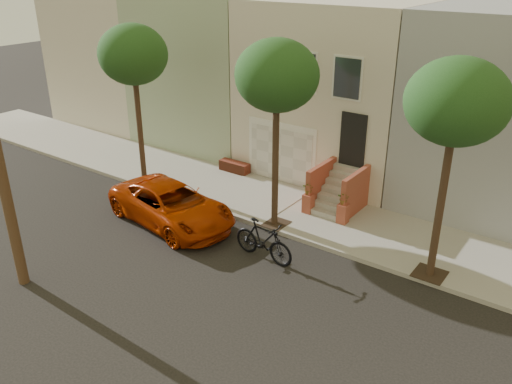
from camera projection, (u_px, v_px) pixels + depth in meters
The scene contains 9 objects.
ground at pixel (176, 266), 16.12m from camera, with size 90.00×90.00×0.00m, color black.
sidewalk at pixel (274, 203), 20.05m from camera, with size 40.00×3.70×0.15m, color #99958B.
house_row at pixel (350, 83), 22.90m from camera, with size 33.10×11.70×7.00m.
tree_left at pixel (133, 56), 19.79m from camera, with size 2.70×2.57×6.30m.
tree_mid at pixel (277, 77), 16.32m from camera, with size 2.70×2.57×6.30m.
tree_right at pixel (457, 103), 13.38m from camera, with size 2.70×2.57×6.30m.
utility_pole at pixel (410, 230), 7.36m from camera, with size 23.60×1.22×10.00m.
pickup_truck at pixel (172, 205), 18.47m from camera, with size 2.34×5.08×1.41m, color #A12901.
motorcycle at pixel (263, 241), 16.26m from camera, with size 0.62×2.18×1.31m, color black.
Camera 1 is at (10.06, -9.73, 8.68)m, focal length 37.02 mm.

